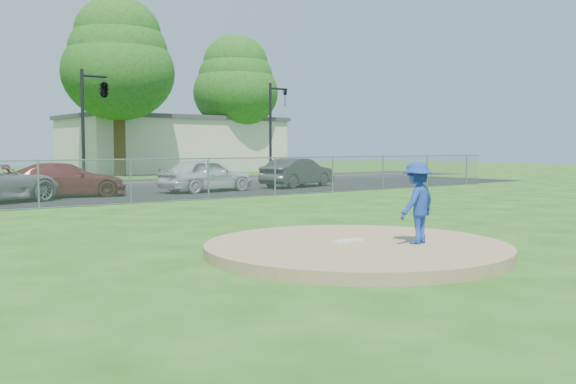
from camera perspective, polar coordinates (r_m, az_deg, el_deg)
name	(u,v)px	position (r m, az deg, el deg)	size (l,w,h in m)	color
ground	(127,210)	(19.94, -14.10, -1.59)	(120.00, 120.00, 0.00)	#1B5111
pitchers_mound	(356,249)	(11.51, 6.08, -5.03)	(5.40, 5.40, 0.20)	#997A54
pitching_rubber	(349,241)	(11.63, 5.41, -4.33)	(0.60, 0.15, 0.04)	white
chain_link_fence	(102,183)	(21.73, -16.23, 0.80)	(40.00, 0.06, 1.50)	gray
parking_lot	(58,197)	(26.02, -19.78, -0.42)	(50.00, 8.00, 0.01)	black
street	(7,187)	(33.23, -23.70, 0.39)	(60.00, 7.00, 0.01)	black
commercial_building	(173,144)	(52.02, -10.15, 4.22)	(16.40, 9.40, 4.30)	beige
tree_right	(118,59)	(43.99, -14.86, 11.38)	(7.28, 7.28, 11.63)	#3C2A15
tree_far_right	(236,82)	(51.68, -4.67, 9.72)	(6.72, 6.72, 10.74)	#362213
traffic_signal_center	(102,91)	(32.57, -16.21, 8.61)	(1.42, 2.48, 5.60)	black
traffic_signal_right	(274,122)	(37.46, -1.28, 6.23)	(1.28, 0.20, 5.60)	black
pitcher	(417,203)	(11.54, 11.40, -0.94)	(0.93, 0.54, 1.45)	#1B3A94
parked_car_darkred	(66,180)	(25.83, -19.17, 1.03)	(1.83, 4.49, 1.30)	maroon
parked_car_pearl	(206,175)	(27.57, -7.29, 1.51)	(1.68, 4.17, 1.42)	silver
parked_car_charcoal	(298,173)	(30.55, 0.88, 1.73)	(1.44, 4.14, 1.36)	#262629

